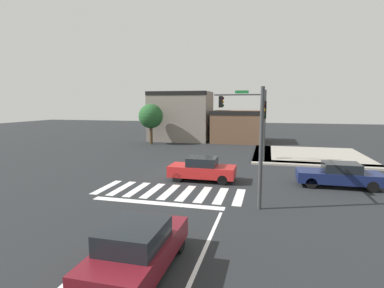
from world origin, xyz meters
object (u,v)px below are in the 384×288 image
(traffic_signal_northeast, at_px, (246,113))
(traffic_signal_southeast, at_px, (262,125))
(car_navy, at_px, (339,175))
(roadside_tree, at_px, (151,116))
(car_red, at_px, (202,169))
(car_maroon, at_px, (138,248))

(traffic_signal_northeast, relative_size, traffic_signal_southeast, 1.06)
(car_navy, distance_m, roadside_tree, 23.53)
(roadside_tree, bearing_deg, traffic_signal_southeast, -54.11)
(car_red, distance_m, roadside_tree, 18.59)
(car_maroon, bearing_deg, roadside_tree, 21.11)
(car_red, distance_m, car_maroon, 10.88)
(traffic_signal_northeast, distance_m, traffic_signal_southeast, 9.87)
(car_navy, height_order, roadside_tree, roadside_tree)
(traffic_signal_southeast, distance_m, roadside_tree, 22.96)
(car_maroon, bearing_deg, traffic_signal_southeast, -22.26)
(car_red, distance_m, car_navy, 8.16)
(car_red, bearing_deg, traffic_signal_northeast, -107.73)
(car_maroon, bearing_deg, car_navy, -33.83)
(traffic_signal_northeast, bearing_deg, car_maroon, 84.55)
(traffic_signal_southeast, relative_size, roadside_tree, 1.16)
(traffic_signal_northeast, relative_size, car_red, 1.43)
(car_red, bearing_deg, car_navy, -176.11)
(traffic_signal_southeast, xyz_separation_m, car_maroon, (-3.23, -7.89, -3.06))
(traffic_signal_northeast, height_order, car_red, traffic_signal_northeast)
(car_red, height_order, roadside_tree, roadside_tree)
(car_maroon, bearing_deg, traffic_signal_northeast, -5.45)
(traffic_signal_northeast, distance_m, car_maroon, 18.03)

